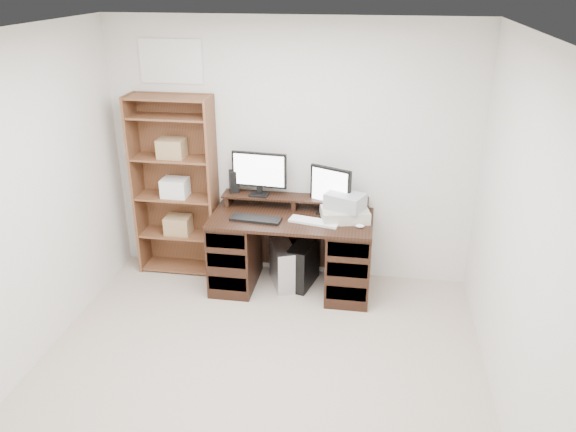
% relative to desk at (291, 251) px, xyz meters
% --- Properties ---
extents(room, '(3.54, 4.04, 2.54)m').
position_rel_desk_xyz_m(room, '(-0.07, -1.64, 0.86)').
color(room, '#BDA998').
rests_on(room, ground).
extents(desk, '(1.50, 0.70, 0.75)m').
position_rel_desk_xyz_m(desk, '(0.00, 0.00, 0.00)').
color(desk, black).
rests_on(desk, ground).
extents(riser_shelf, '(1.40, 0.22, 0.12)m').
position_rel_desk_xyz_m(riser_shelf, '(0.00, 0.21, 0.45)').
color(riser_shelf, black).
rests_on(riser_shelf, desk).
extents(monitor_wide, '(0.53, 0.15, 0.42)m').
position_rel_desk_xyz_m(monitor_wide, '(-0.34, 0.21, 0.72)').
color(monitor_wide, black).
rests_on(monitor_wide, riser_shelf).
extents(monitor_small, '(0.39, 0.23, 0.45)m').
position_rel_desk_xyz_m(monitor_small, '(0.34, 0.14, 0.61)').
color(monitor_small, black).
rests_on(monitor_small, desk).
extents(speaker, '(0.11, 0.11, 0.22)m').
position_rel_desk_xyz_m(speaker, '(-0.60, 0.24, 0.59)').
color(speaker, black).
rests_on(speaker, riser_shelf).
extents(keyboard_black, '(0.47, 0.19, 0.03)m').
position_rel_desk_xyz_m(keyboard_black, '(-0.31, -0.13, 0.37)').
color(keyboard_black, black).
rests_on(keyboard_black, desk).
extents(keyboard_white, '(0.47, 0.23, 0.02)m').
position_rel_desk_xyz_m(keyboard_white, '(0.22, -0.10, 0.37)').
color(keyboard_white, white).
rests_on(keyboard_white, desk).
extents(mouse, '(0.09, 0.07, 0.03)m').
position_rel_desk_xyz_m(mouse, '(0.64, -0.14, 0.38)').
color(mouse, white).
rests_on(mouse, desk).
extents(printer, '(0.49, 0.41, 0.11)m').
position_rel_desk_xyz_m(printer, '(0.49, 0.03, 0.41)').
color(printer, '#B3AE9C').
rests_on(printer, desk).
extents(basket, '(0.40, 0.35, 0.14)m').
position_rel_desk_xyz_m(basket, '(0.49, 0.03, 0.54)').
color(basket, '#9BA1A5').
rests_on(basket, printer).
extents(tower_silver, '(0.33, 0.46, 0.42)m').
position_rel_desk_xyz_m(tower_silver, '(-0.09, 0.03, -0.18)').
color(tower_silver, '#B7B8BE').
rests_on(tower_silver, ground).
extents(tower_black, '(0.28, 0.47, 0.44)m').
position_rel_desk_xyz_m(tower_black, '(0.10, 0.08, -0.17)').
color(tower_black, black).
rests_on(tower_black, ground).
extents(bookshelf, '(0.80, 0.30, 1.80)m').
position_rel_desk_xyz_m(bookshelf, '(-1.18, 0.21, 0.53)').
color(bookshelf, brown).
rests_on(bookshelf, ground).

